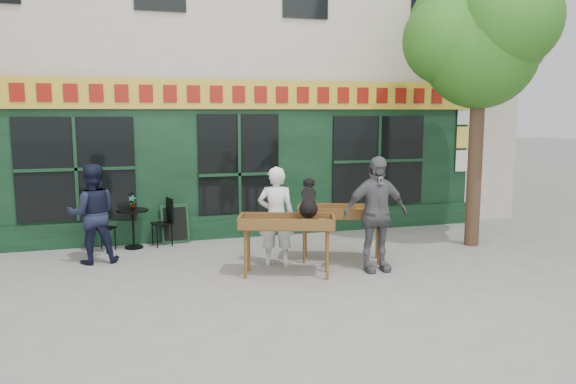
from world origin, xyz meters
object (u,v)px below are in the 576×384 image
object	(u,v)px
man_right	(376,214)
man_left	(92,214)
dog	(309,197)
woman	(276,216)
bistro_table	(133,221)
book_cart_right	(341,215)
book_cart_center	(287,226)

from	to	relation	value
man_right	man_left	size ratio (longest dim) A/B	1.10
dog	man_right	size ratio (longest dim) A/B	0.31
woman	bistro_table	distance (m)	3.08
man_right	man_left	xyz separation A→B (m)	(-4.53, 1.88, -0.09)
book_cart_right	woman	bearing A→B (deg)	-160.56
woman	man_left	bearing A→B (deg)	-0.10
book_cart_right	man_left	world-z (taller)	man_left
woman	man_right	bearing A→B (deg)	171.27
bistro_table	man_left	distance (m)	1.19
book_cart_right	man_right	bearing A→B (deg)	-46.38
man_right	man_left	bearing A→B (deg)	159.30
book_cart_center	woman	distance (m)	0.65
bistro_table	dog	bearing A→B (deg)	-44.90
book_cart_right	man_left	xyz separation A→B (m)	(-4.23, 1.13, 0.06)
dog	woman	distance (m)	0.89
book_cart_center	dog	world-z (taller)	dog
dog	book_cart_right	distance (m)	1.16
bistro_table	man_left	size ratio (longest dim) A/B	0.43
woman	book_cart_right	xyz separation A→B (m)	(1.19, -0.05, -0.04)
book_cart_right	man_left	distance (m)	4.38
man_left	dog	bearing A→B (deg)	148.25
man_left	book_cart_center	bearing A→B (deg)	146.31
book_cart_center	bistro_table	bearing A→B (deg)	151.11
dog	bistro_table	size ratio (longest dim) A/B	0.79
dog	book_cart_right	xyz separation A→B (m)	(0.84, 0.65, -0.47)
woman	man_left	size ratio (longest dim) A/B	0.98
woman	man_right	size ratio (longest dim) A/B	0.89
book_cart_center	book_cart_right	bearing A→B (deg)	46.19
man_right	book_cart_right	bearing A→B (deg)	113.62
woman	book_cart_right	distance (m)	1.19
dog	man_left	world-z (taller)	man_left
dog	book_cart_right	size ratio (longest dim) A/B	0.37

